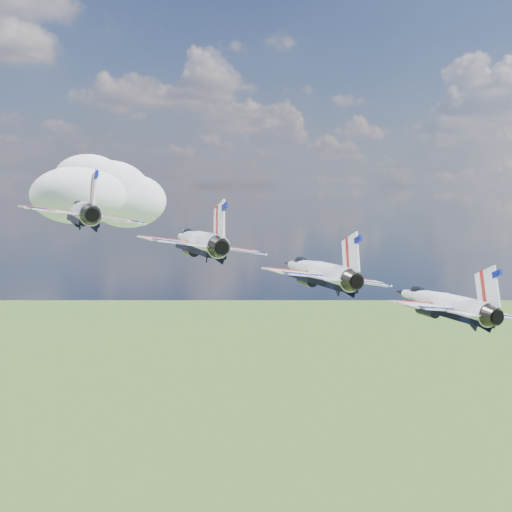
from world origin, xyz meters
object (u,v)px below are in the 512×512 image
jet_0 (82,212)px  jet_1 (197,241)px  jet_2 (316,271)px  jet_3 (440,303)px

jet_0 → jet_1: bearing=-27.7°
jet_2 → jet_3: (9.39, -6.91, -2.79)m
jet_1 → jet_0: bearing=152.3°
jet_3 → jet_2: bearing=152.3°
jet_2 → jet_3: 11.99m
jet_1 → jet_3: bearing=-27.7°
jet_1 → jet_2: 11.99m
jet_0 → jet_2: bearing=-27.7°
jet_1 → jet_3: 23.98m
jet_1 → jet_2: bearing=-27.7°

